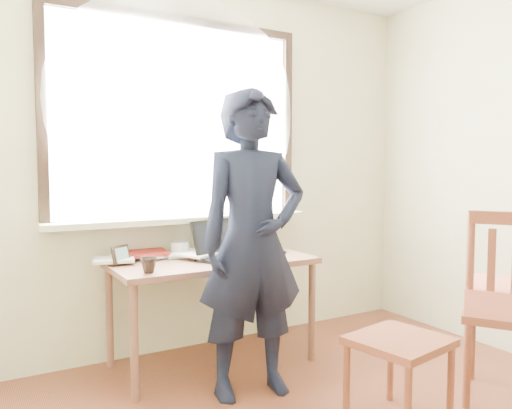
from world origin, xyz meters
TOP-DOWN VIEW (x-y plane):
  - room_shell at (-0.02, 0.20)m, footprint 3.52×4.02m
  - desk at (-0.12, 1.63)m, footprint 1.29×0.65m
  - laptop at (-0.05, 1.60)m, footprint 0.45×0.40m
  - mug_white at (-0.26, 1.83)m, footprint 0.17×0.17m
  - mug_dark at (-0.61, 1.43)m, footprint 0.10×0.10m
  - mouse at (0.35, 1.53)m, footprint 0.09×0.06m
  - desk_clutter at (-0.47, 1.77)m, footprint 0.91×0.57m
  - book_a at (-0.51, 1.87)m, footprint 0.19×0.25m
  - book_b at (0.25, 1.86)m, footprint 0.27×0.29m
  - picture_frame at (-0.69, 1.73)m, footprint 0.12×0.09m
  - work_chair at (0.36, 0.45)m, footprint 0.50×0.48m
  - person at (-0.10, 1.12)m, footprint 0.67×0.48m

SIDE VIEW (x-z plane):
  - work_chair at x=0.36m, z-range 0.15..0.59m
  - desk at x=-0.12m, z-range 0.27..0.97m
  - book_b at x=0.25m, z-range 0.69..0.71m
  - book_a at x=-0.51m, z-range 0.69..0.71m
  - mouse at x=0.35m, z-range 0.69..0.73m
  - desk_clutter at x=-0.47m, z-range 0.69..0.73m
  - mug_dark at x=-0.61m, z-range 0.69..0.78m
  - mug_white at x=-0.26m, z-range 0.69..0.79m
  - picture_frame at x=-0.69m, z-range 0.69..0.80m
  - laptop at x=-0.05m, z-range 0.63..0.88m
  - person at x=-0.10m, z-range 0.00..1.73m
  - room_shell at x=-0.02m, z-range 0.33..2.94m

